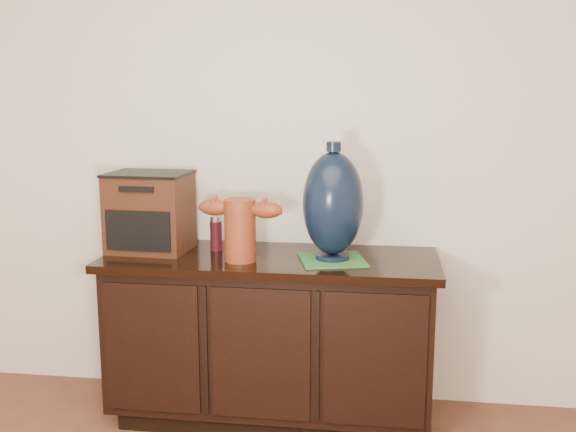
# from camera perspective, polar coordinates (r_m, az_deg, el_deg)

# --- Properties ---
(sideboard) EXTENTS (1.46, 0.56, 0.75)m
(sideboard) POSITION_cam_1_polar(r_m,az_deg,el_deg) (3.06, -1.47, -10.10)
(sideboard) COLOR black
(sideboard) RESTS_ON ground
(terracotta_vessel) EXTENTS (0.38, 0.15, 0.27)m
(terracotta_vessel) POSITION_cam_1_polar(r_m,az_deg,el_deg) (2.85, -4.08, -0.88)
(terracotta_vessel) COLOR brown
(terracotta_vessel) RESTS_ON sideboard
(tv_radio) EXTENTS (0.37, 0.30, 0.36)m
(tv_radio) POSITION_cam_1_polar(r_m,az_deg,el_deg) (3.09, -11.61, 0.35)
(tv_radio) COLOR #381A0E
(tv_radio) RESTS_ON sideboard
(green_mat) EXTENTS (0.33, 0.33, 0.01)m
(green_mat) POSITION_cam_1_polar(r_m,az_deg,el_deg) (2.88, 3.76, -3.71)
(green_mat) COLOR #2E682F
(green_mat) RESTS_ON sideboard
(lamp_base) EXTENTS (0.31, 0.31, 0.50)m
(lamp_base) POSITION_cam_1_polar(r_m,az_deg,el_deg) (2.83, 3.82, 1.02)
(lamp_base) COLOR black
(lamp_base) RESTS_ON green_mat
(spray_can) EXTENTS (0.05, 0.05, 0.16)m
(spray_can) POSITION_cam_1_polar(r_m,az_deg,el_deg) (3.06, -6.11, -1.50)
(spray_can) COLOR #560E18
(spray_can) RESTS_ON sideboard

